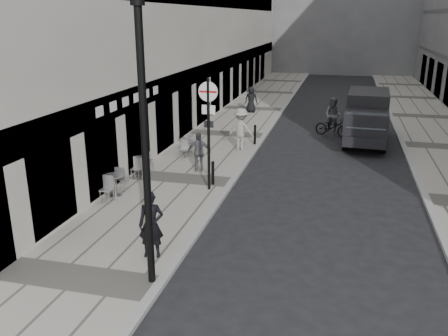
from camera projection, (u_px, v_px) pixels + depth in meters
The scene contains 15 objects.
sidewalk at pixel (227, 135), 25.61m from camera, with size 4.00×60.00×0.12m, color gray.
far_sidewalk at pixel (446, 148), 23.06m from camera, with size 4.00×60.00×0.12m, color gray.
walking_man at pixel (151, 225), 12.23m from camera, with size 0.65×0.43×1.78m, color black.
sign_post at pixel (208, 120), 16.56m from camera, with size 0.69×0.11×4.02m.
lamppost at pixel (144, 131), 10.20m from camera, with size 0.30×0.30×6.60m.
bollard_near at pixel (213, 174), 17.71m from camera, with size 0.11×0.11×0.85m, color black.
bollard_far at pixel (255, 135), 23.32m from camera, with size 0.12×0.12×0.91m, color black.
panel_van at pixel (367, 115), 23.90m from camera, with size 2.28×5.47×2.52m.
cyclist at pixel (333, 121), 25.29m from camera, with size 2.05×1.40×2.10m.
pedestrian_a at pixel (199, 152), 19.10m from camera, with size 0.95×0.40×1.62m, color #5C5C61.
pedestrian_b at pixel (241, 129), 22.19m from camera, with size 1.28×0.74×1.98m, color gray.
pedestrian_c at pixel (251, 100), 31.06m from camera, with size 0.83×0.54×1.69m, color black.
cafe_table_near at pixel (188, 146), 21.59m from camera, with size 0.63×1.42×0.81m.
cafe_table_mid at pixel (115, 184), 16.52m from camera, with size 0.71×1.60×0.91m.
cafe_table_far at pixel (142, 164), 18.75m from camera, with size 0.67×1.52×0.87m.
Camera 1 is at (3.89, -6.24, 6.13)m, focal length 38.00 mm.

